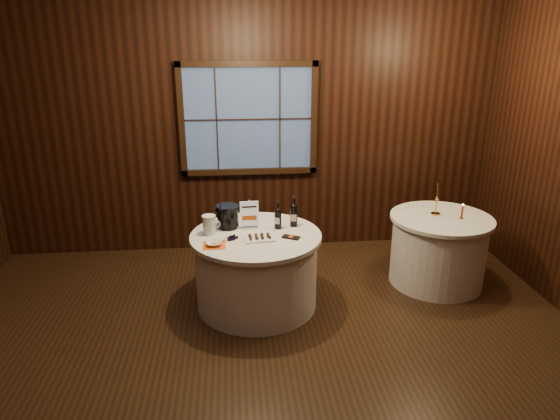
{
  "coord_description": "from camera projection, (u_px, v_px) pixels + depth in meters",
  "views": [
    {
      "loc": [
        -0.2,
        -3.49,
        2.61
      ],
      "look_at": [
        0.23,
        0.9,
        1.05
      ],
      "focal_mm": 32.0,
      "sensor_mm": 36.0,
      "label": 1
    }
  ],
  "objects": [
    {
      "name": "red_candle",
      "position": [
        462.0,
        213.0,
        5.22
      ],
      "size": [
        0.05,
        0.05,
        0.17
      ],
      "color": "gold",
      "rests_on": "side_table"
    },
    {
      "name": "main_table",
      "position": [
        256.0,
        270.0,
        4.97
      ],
      "size": [
        1.28,
        1.28,
        0.77
      ],
      "color": "silver",
      "rests_on": "ground"
    },
    {
      "name": "sign_stand",
      "position": [
        249.0,
        219.0,
        4.97
      ],
      "size": [
        0.18,
        0.09,
        0.3
      ],
      "rotation": [
        0.0,
        0.0,
        0.04
      ],
      "color": "#B2B3BA",
      "rests_on": "main_table"
    },
    {
      "name": "ice_bucket",
      "position": [
        228.0,
        216.0,
        4.97
      ],
      "size": [
        0.23,
        0.23,
        0.23
      ],
      "color": "black",
      "rests_on": "main_table"
    },
    {
      "name": "cracker_bowl",
      "position": [
        214.0,
        243.0,
        4.58
      ],
      "size": [
        0.15,
        0.15,
        0.04
      ],
      "primitive_type": "imported",
      "rotation": [
        0.0,
        0.0,
        0.02
      ],
      "color": "white",
      "rests_on": "orange_napkin"
    },
    {
      "name": "chocolate_plate",
      "position": [
        259.0,
        238.0,
        4.72
      ],
      "size": [
        0.31,
        0.23,
        0.04
      ],
      "rotation": [
        0.0,
        0.0,
        0.11
      ],
      "color": "white",
      "rests_on": "main_table"
    },
    {
      "name": "side_table",
      "position": [
        438.0,
        249.0,
        5.44
      ],
      "size": [
        1.08,
        1.08,
        0.77
      ],
      "color": "silver",
      "rests_on": "ground"
    },
    {
      "name": "port_bottle_right",
      "position": [
        294.0,
        213.0,
        5.01
      ],
      "size": [
        0.07,
        0.08,
        0.31
      ],
      "rotation": [
        0.0,
        0.0,
        -0.14
      ],
      "color": "black",
      "rests_on": "main_table"
    },
    {
      "name": "glass_pitcher",
      "position": [
        209.0,
        225.0,
        4.83
      ],
      "size": [
        0.18,
        0.13,
        0.19
      ],
      "rotation": [
        0.0,
        0.0,
        0.07
      ],
      "color": "silver",
      "rests_on": "main_table"
    },
    {
      "name": "chocolate_box",
      "position": [
        291.0,
        237.0,
        4.76
      ],
      "size": [
        0.19,
        0.15,
        0.01
      ],
      "primitive_type": "cube",
      "rotation": [
        0.0,
        0.0,
        -0.5
      ],
      "color": "black",
      "rests_on": "main_table"
    },
    {
      "name": "port_bottle_left",
      "position": [
        278.0,
        217.0,
        4.95
      ],
      "size": [
        0.07,
        0.08,
        0.29
      ],
      "rotation": [
        0.0,
        0.0,
        -0.36
      ],
      "color": "black",
      "rests_on": "main_table"
    },
    {
      "name": "orange_napkin",
      "position": [
        214.0,
        245.0,
        4.59
      ],
      "size": [
        0.21,
        0.21,
        0.0
      ],
      "primitive_type": "cube",
      "rotation": [
        0.0,
        0.0,
        0.02
      ],
      "color": "#E85B13",
      "rests_on": "main_table"
    },
    {
      "name": "back_wall",
      "position": [
        249.0,
        128.0,
        5.98
      ],
      "size": [
        6.0,
        0.1,
        3.0
      ],
      "color": "black",
      "rests_on": "ground"
    },
    {
      "name": "ground",
      "position": [
        263.0,
        365.0,
        4.17
      ],
      "size": [
        6.0,
        6.0,
        0.0
      ],
      "primitive_type": "plane",
      "color": "black",
      "rests_on": "ground"
    },
    {
      "name": "grape_bunch",
      "position": [
        233.0,
        238.0,
        4.7
      ],
      "size": [
        0.18,
        0.11,
        0.04
      ],
      "rotation": [
        0.0,
        0.0,
        0.43
      ],
      "color": "black",
      "rests_on": "main_table"
    },
    {
      "name": "brass_candlestick",
      "position": [
        437.0,
        203.0,
        5.32
      ],
      "size": [
        0.1,
        0.1,
        0.36
      ],
      "color": "gold",
      "rests_on": "side_table"
    }
  ]
}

